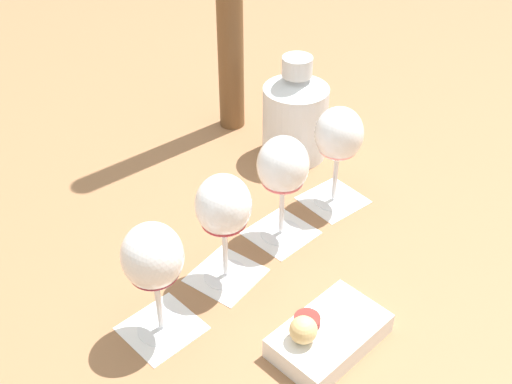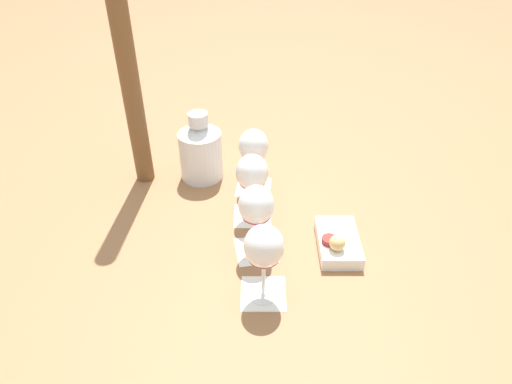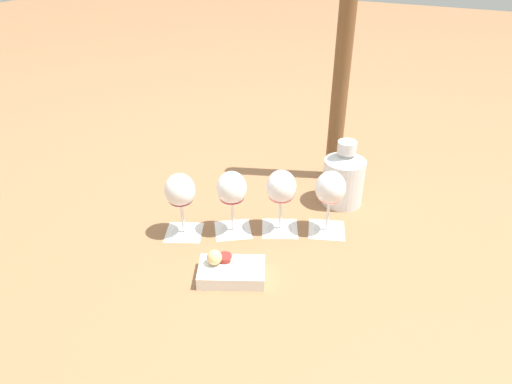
# 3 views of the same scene
# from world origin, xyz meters

# --- Properties ---
(ground_plane) EXTENTS (8.00, 8.00, 0.00)m
(ground_plane) POSITION_xyz_m (0.00, 0.00, 0.00)
(ground_plane) COLOR #936642
(tasting_card_0) EXTENTS (0.12, 0.12, 0.00)m
(tasting_card_0) POSITION_xyz_m (-0.16, -0.09, 0.00)
(tasting_card_0) COLOR white
(tasting_card_0) RESTS_ON ground_plane
(tasting_card_1) EXTENTS (0.12, 0.12, 0.00)m
(tasting_card_1) POSITION_xyz_m (-0.05, -0.04, 0.00)
(tasting_card_1) COLOR white
(tasting_card_1) RESTS_ON ground_plane
(tasting_card_2) EXTENTS (0.13, 0.13, 0.00)m
(tasting_card_2) POSITION_xyz_m (0.06, 0.02, 0.00)
(tasting_card_2) COLOR white
(tasting_card_2) RESTS_ON ground_plane
(tasting_card_3) EXTENTS (0.12, 0.12, 0.00)m
(tasting_card_3) POSITION_xyz_m (0.17, 0.09, 0.00)
(tasting_card_3) COLOR white
(tasting_card_3) RESTS_ON ground_plane
(wine_glass_0) EXTENTS (0.08, 0.08, 0.17)m
(wine_glass_0) POSITION_xyz_m (-0.16, -0.09, 0.12)
(wine_glass_0) COLOR white
(wine_glass_0) RESTS_ON tasting_card_0
(wine_glass_1) EXTENTS (0.08, 0.08, 0.17)m
(wine_glass_1) POSITION_xyz_m (-0.05, -0.04, 0.12)
(wine_glass_1) COLOR white
(wine_glass_1) RESTS_ON tasting_card_1
(wine_glass_2) EXTENTS (0.08, 0.08, 0.17)m
(wine_glass_2) POSITION_xyz_m (0.06, 0.02, 0.12)
(wine_glass_2) COLOR white
(wine_glass_2) RESTS_ON tasting_card_2
(wine_glass_3) EXTENTS (0.08, 0.08, 0.17)m
(wine_glass_3) POSITION_xyz_m (0.17, 0.09, 0.12)
(wine_glass_3) COLOR white
(wine_glass_3) RESTS_ON tasting_card_3
(ceramic_vase) EXTENTS (0.12, 0.12, 0.19)m
(ceramic_vase) POSITION_xyz_m (-0.16, -0.24, 0.08)
(ceramic_vase) COLOR silver
(ceramic_vase) RESTS_ON ground_plane
(snack_dish) EXTENTS (0.18, 0.15, 0.07)m
(snack_dish) POSITION_xyz_m (-0.03, 0.19, 0.02)
(snack_dish) COLOR white
(snack_dish) RESTS_ON ground_plane
(umbrella_pole) EXTENTS (0.05, 0.05, 0.70)m
(umbrella_pole) POSITION_xyz_m (-0.08, -0.38, 0.35)
(umbrella_pole) COLOR brown
(umbrella_pole) RESTS_ON ground_plane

